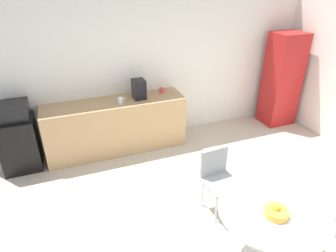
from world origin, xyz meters
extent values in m
cube|color=white|center=(0.00, 3.00, 1.30)|extent=(6.00, 0.10, 2.60)
cube|color=tan|center=(-0.76, 2.65, 0.45)|extent=(2.34, 0.60, 0.90)
cube|color=black|center=(-2.28, 2.65, 0.42)|extent=(0.54, 0.54, 0.85)
cube|color=black|center=(-2.28, 2.65, 0.98)|extent=(0.48, 0.38, 0.26)
cube|color=#B21E1E|center=(2.55, 2.55, 0.91)|extent=(0.60, 0.50, 1.81)
cylinder|color=silver|center=(0.20, -0.18, 0.38)|extent=(0.08, 0.08, 0.71)
cylinder|color=white|center=(0.20, -0.18, 0.72)|extent=(1.07, 1.07, 0.03)
cylinder|color=silver|center=(0.91, -0.31, 0.21)|extent=(0.02, 0.02, 0.42)
cylinder|color=silver|center=(0.31, 0.53, 0.21)|extent=(0.02, 0.02, 0.42)
cylinder|color=silver|center=(0.00, 0.51, 0.21)|extent=(0.02, 0.02, 0.42)
cylinder|color=silver|center=(0.29, 0.84, 0.21)|extent=(0.02, 0.02, 0.42)
cylinder|color=silver|center=(-0.03, 0.82, 0.21)|extent=(0.02, 0.02, 0.42)
cube|color=gray|center=(0.14, 0.67, 0.44)|extent=(0.45, 0.45, 0.03)
cube|color=gray|center=(0.13, 0.86, 0.64)|extent=(0.38, 0.07, 0.38)
cylinder|color=gold|center=(0.17, -0.25, 0.77)|extent=(0.23, 0.23, 0.07)
sphere|color=yellow|center=(0.16, -0.24, 0.81)|extent=(0.07, 0.07, 0.07)
sphere|color=orange|center=(0.17, -0.25, 0.81)|extent=(0.07, 0.07, 0.07)
cylinder|color=#D84C4C|center=(0.10, 2.74, 0.95)|extent=(0.08, 0.08, 0.09)
torus|color=#D84C4C|center=(0.16, 2.74, 0.95)|extent=(0.06, 0.01, 0.06)
cylinder|color=white|center=(-0.68, 2.56, 0.95)|extent=(0.08, 0.08, 0.09)
torus|color=white|center=(-0.62, 2.56, 0.95)|extent=(0.06, 0.01, 0.06)
cube|color=black|center=(-0.33, 2.65, 1.06)|extent=(0.20, 0.24, 0.32)
camera|label=1|loc=(-1.52, -1.82, 2.77)|focal=31.41mm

